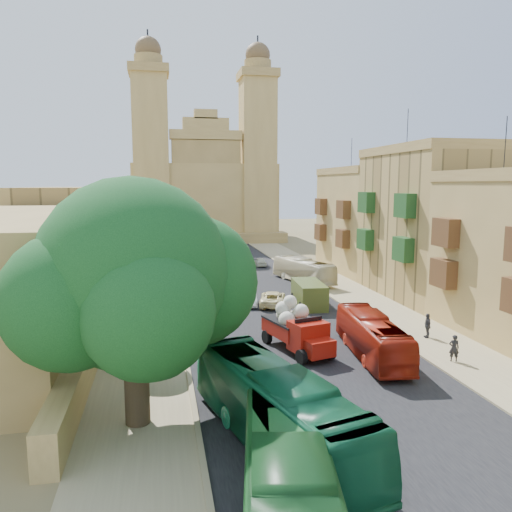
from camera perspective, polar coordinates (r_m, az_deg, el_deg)
name	(u,v)px	position (r m, az deg, el deg)	size (l,w,h in m)	color
ground	(381,448)	(21.61, 14.13, -20.52)	(260.00, 260.00, 0.00)	brown
road_surface	(248,291)	(48.91, -0.89, -3.98)	(14.00, 140.00, 0.01)	black
sidewalk_east	(340,287)	(51.39, 9.61, -3.51)	(5.00, 140.00, 0.01)	#9C8C66
sidewalk_west	(149,295)	(48.21, -12.11, -4.35)	(5.00, 140.00, 0.01)	#9C8C66
kerb_east	(317,287)	(50.57, 6.96, -3.58)	(0.25, 140.00, 0.12)	#9C8C66
kerb_west	(176,293)	(48.20, -9.14, -4.20)	(0.25, 140.00, 0.12)	#9C8C66
townhouse_c	(428,222)	(48.71, 19.04, 3.73)	(9.00, 14.00, 17.40)	tan
townhouse_d	(366,220)	(61.26, 12.46, 4.09)	(9.00, 14.00, 15.90)	#A6884B
west_wall	(105,314)	(38.48, -16.92, -6.33)	(1.00, 40.00, 1.80)	#A6884B
west_building_low	(13,277)	(36.90, -25.98, -2.17)	(10.00, 28.00, 8.40)	olive
west_building_mid	(76,230)	(62.07, -19.89, 2.78)	(10.00, 22.00, 10.00)	tan
church	(203,189)	(96.07, -6.03, 7.64)	(28.00, 22.50, 36.30)	#A6884B
ficus_tree	(135,281)	(21.49, -13.62, -2.76)	(10.66, 9.81, 10.66)	#392C1C
street_tree_a	(133,301)	(29.89, -13.91, -5.05)	(3.48, 3.48, 5.35)	#392C1C
street_tree_b	(140,266)	(41.64, -13.10, -1.12)	(3.62, 3.62, 5.57)	#392C1C
street_tree_c	(145,256)	(53.62, -12.62, 0.03)	(2.82, 2.82, 4.33)	#392C1C
street_tree_d	(147,239)	(65.47, -12.35, 1.92)	(3.30, 3.30, 5.08)	#392C1C
red_truck	(297,328)	(31.33, 4.71, -8.19)	(3.61, 6.11, 3.38)	#9D160C
olive_pickup	(309,294)	(42.84, 6.08, -4.40)	(2.61, 5.17, 2.08)	#44501E
bus_green_south	(287,483)	(16.32, 3.60, -24.44)	(2.51, 10.73, 2.99)	#1E5E28
bus_green_north	(277,408)	(20.54, 2.41, -16.95)	(2.64, 11.29, 3.14)	#14613B
bus_red_east	(372,337)	(31.07, 13.13, -8.95)	(2.12, 9.04, 2.52)	#9C1E0E
bus_cream_east	(303,270)	(53.11, 5.44, -1.66)	(2.14, 9.13, 2.54)	beige
car_blue_a	(208,317)	(37.47, -5.50, -6.96)	(1.27, 3.16, 1.08)	teal
car_white_a	(249,299)	(43.00, -0.78, -4.89)	(1.24, 3.56, 1.17)	white
car_cream	(273,298)	(42.88, 1.92, -4.88)	(2.07, 4.48, 1.25)	beige
car_dkblue	(211,263)	(61.32, -5.16, -0.86)	(2.02, 4.98, 1.44)	#121746
car_white_b	(260,262)	(63.46, 0.48, -0.67)	(1.31, 3.26, 1.11)	silver
car_blue_b	(207,250)	(75.45, -5.58, 0.72)	(1.24, 3.55, 1.17)	teal
pedestrian_a	(454,348)	(31.84, 21.69, -9.76)	(0.59, 0.39, 1.61)	black
pedestrian_c	(427,326)	(35.97, 19.00, -7.53)	(0.98, 0.41, 1.67)	#38383D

